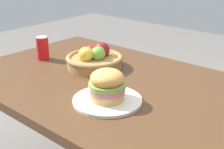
# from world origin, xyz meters

# --- Properties ---
(dining_table) EXTENTS (1.40, 0.90, 0.75)m
(dining_table) POSITION_xyz_m (0.00, 0.00, 0.65)
(dining_table) COLOR #4C301C
(dining_table) RESTS_ON ground_plane
(plate) EXTENTS (0.28, 0.28, 0.01)m
(plate) POSITION_xyz_m (0.13, -0.17, 0.76)
(plate) COLOR silver
(plate) RESTS_ON dining_table
(sandwich) EXTENTS (0.15, 0.15, 0.12)m
(sandwich) POSITION_xyz_m (0.13, -0.17, 0.82)
(sandwich) COLOR #DBAD60
(sandwich) RESTS_ON plate
(soda_can) EXTENTS (0.07, 0.07, 0.13)m
(soda_can) POSITION_xyz_m (-0.48, -0.01, 0.81)
(soda_can) COLOR red
(soda_can) RESTS_ON dining_table
(fruit_basket) EXTENTS (0.29, 0.29, 0.12)m
(fruit_basket) POSITION_xyz_m (-0.18, 0.08, 0.79)
(fruit_basket) COLOR #9E7542
(fruit_basket) RESTS_ON dining_table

